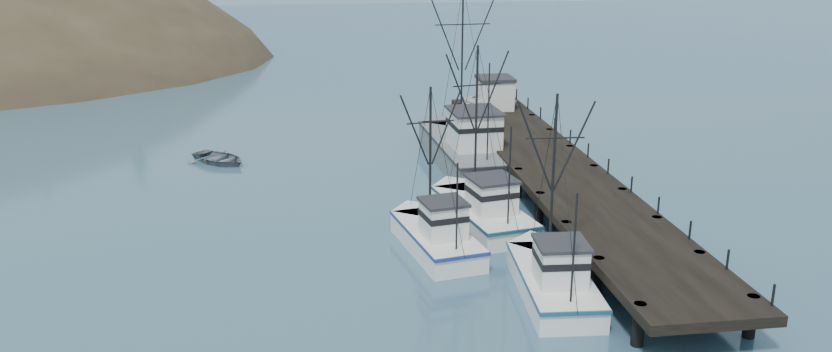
# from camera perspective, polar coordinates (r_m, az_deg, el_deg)

# --- Properties ---
(ground) EXTENTS (400.00, 400.00, 0.00)m
(ground) POSITION_cam_1_polar(r_m,az_deg,el_deg) (38.15, -3.41, -10.06)
(ground) COLOR #32556F
(ground) RESTS_ON ground
(pier) EXTENTS (6.00, 44.00, 2.00)m
(pier) POSITION_cam_1_polar(r_m,az_deg,el_deg) (54.79, 9.83, 0.32)
(pier) COLOR black
(pier) RESTS_ON ground
(trawler_near) EXTENTS (3.83, 9.93, 10.23)m
(trawler_near) POSITION_cam_1_polar(r_m,az_deg,el_deg) (40.82, 9.56, -7.09)
(trawler_near) COLOR white
(trawler_near) RESTS_ON ground
(trawler_mid) EXTENTS (4.50, 9.32, 9.45)m
(trawler_mid) POSITION_cam_1_polar(r_m,az_deg,el_deg) (45.52, 1.34, -4.19)
(trawler_mid) COLOR white
(trawler_mid) RESTS_ON ground
(trawler_far) EXTENTS (5.17, 10.79, 11.05)m
(trawler_far) POSITION_cam_1_polar(r_m,az_deg,el_deg) (49.63, 4.58, -2.36)
(trawler_far) COLOR white
(trawler_far) RESTS_ON ground
(work_vessel) EXTENTS (5.57, 16.17, 13.43)m
(work_vessel) POSITION_cam_1_polar(r_m,az_deg,el_deg) (61.74, 3.53, 2.06)
(work_vessel) COLOR slate
(work_vessel) RESTS_ON ground
(pier_shed) EXTENTS (3.00, 3.20, 2.80)m
(pier_shed) POSITION_cam_1_polar(r_m,az_deg,el_deg) (70.98, 5.56, 5.87)
(pier_shed) COLOR silver
(pier_shed) RESTS_ON pier
(pickup_truck) EXTENTS (5.43, 4.02, 1.37)m
(pickup_truck) POSITION_cam_1_polar(r_m,az_deg,el_deg) (71.25, 5.26, 5.32)
(pickup_truck) COLOR silver
(pickup_truck) RESTS_ON pier
(motorboat) EXTENTS (6.00, 5.98, 1.02)m
(motorboat) POSITION_cam_1_polar(r_m,az_deg,el_deg) (63.70, -13.64, 0.93)
(motorboat) COLOR slate
(motorboat) RESTS_ON ground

